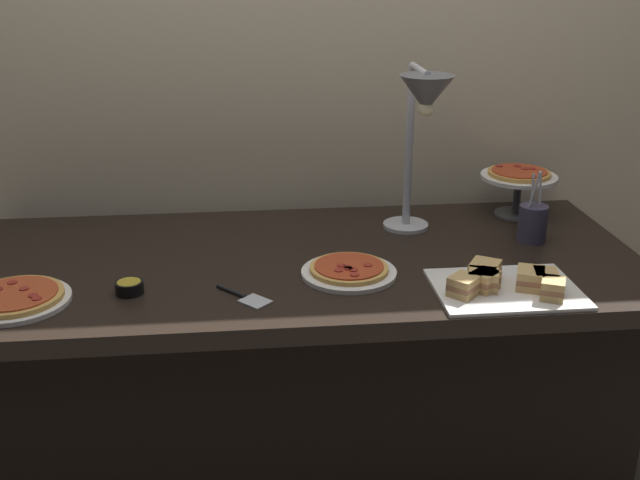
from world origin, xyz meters
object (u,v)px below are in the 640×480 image
object	(u,v)px
pizza_plate_center	(15,298)
sauce_cup_near	(129,287)
pizza_plate_front	(349,271)
pizza_plate_raised_stand	(519,180)
sandwich_platter	(505,284)
serving_spatula	(244,297)
utensil_holder	(532,222)
heat_lamp	(422,111)

from	to	relation	value
pizza_plate_center	sauce_cup_near	bearing A→B (deg)	6.33
pizza_plate_front	pizza_plate_center	xyz separation A→B (m)	(-0.84, -0.08, 0.00)
pizza_plate_raised_stand	sandwich_platter	distance (m)	0.62
pizza_plate_front	pizza_plate_center	world-z (taller)	same
pizza_plate_center	sandwich_platter	distance (m)	1.22
sandwich_platter	serving_spatula	distance (m)	0.66
utensil_holder	serving_spatula	size ratio (longest dim) A/B	1.51
heat_lamp	sauce_cup_near	size ratio (longest dim) A/B	7.07
pizza_plate_front	serving_spatula	xyz separation A→B (m)	(-0.28, -0.11, -0.01)
pizza_plate_raised_stand	utensil_holder	xyz separation A→B (m)	(-0.03, -0.23, -0.06)
pizza_plate_raised_stand	utensil_holder	size ratio (longest dim) A/B	1.10
pizza_plate_center	sauce_cup_near	distance (m)	0.27
pizza_plate_raised_stand	utensil_holder	world-z (taller)	utensil_holder
pizza_plate_center	sandwich_platter	bearing A→B (deg)	-2.97
utensil_holder	serving_spatula	bearing A→B (deg)	-160.38
utensil_holder	pizza_plate_raised_stand	bearing A→B (deg)	81.56
sauce_cup_near	sandwich_platter	bearing A→B (deg)	-5.63
pizza_plate_center	sauce_cup_near	world-z (taller)	same
heat_lamp	serving_spatula	bearing A→B (deg)	-148.38
sauce_cup_near	utensil_holder	xyz separation A→B (m)	(1.14, 0.25, 0.04)
pizza_plate_front	sauce_cup_near	distance (m)	0.57
sandwich_platter	pizza_plate_center	bearing A→B (deg)	177.03
heat_lamp	pizza_plate_raised_stand	xyz separation A→B (m)	(0.38, 0.22, -0.27)
pizza_plate_front	heat_lamp	bearing A→B (deg)	41.57
pizza_plate_front	pizza_plate_center	bearing A→B (deg)	-174.29
utensil_holder	serving_spatula	world-z (taller)	utensil_holder
pizza_plate_front	sandwich_platter	distance (m)	0.40
pizza_plate_front	sauce_cup_near	world-z (taller)	same
pizza_plate_raised_stand	utensil_holder	bearing A→B (deg)	-98.44
pizza_plate_front	sandwich_platter	size ratio (longest dim) A/B	0.70
pizza_plate_center	serving_spatula	size ratio (longest dim) A/B	1.82
heat_lamp	sandwich_platter	world-z (taller)	heat_lamp
pizza_plate_raised_stand	sauce_cup_near	world-z (taller)	pizza_plate_raised_stand
heat_lamp	utensil_holder	distance (m)	0.48
sauce_cup_near	utensil_holder	size ratio (longest dim) A/B	0.33
sauce_cup_near	pizza_plate_center	bearing A→B (deg)	-173.67
heat_lamp	serving_spatula	distance (m)	0.71
pizza_plate_center	serving_spatula	xyz separation A→B (m)	(0.56, -0.03, -0.01)
heat_lamp	sandwich_platter	bearing A→B (deg)	-66.83
pizza_plate_front	sauce_cup_near	bearing A→B (deg)	-174.58
sandwich_platter	utensil_holder	distance (m)	0.39
utensil_holder	pizza_plate_front	bearing A→B (deg)	-161.36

